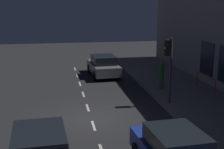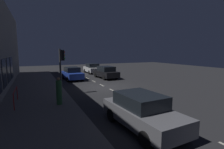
% 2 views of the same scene
% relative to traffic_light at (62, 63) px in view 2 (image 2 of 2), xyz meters
% --- Properties ---
extents(ground_plane, '(60.00, 60.00, 0.00)m').
position_rel_traffic_light_xyz_m(ground_plane, '(-4.33, -1.18, -2.61)').
color(ground_plane, '#28282B').
extents(sidewalk, '(4.50, 32.00, 0.15)m').
position_rel_traffic_light_xyz_m(sidewalk, '(1.92, -1.18, -2.54)').
color(sidewalk, slate).
rests_on(sidewalk, ground).
extents(lane_centre_line, '(0.12, 27.20, 0.01)m').
position_rel_traffic_light_xyz_m(lane_centre_line, '(-4.33, -2.18, -2.61)').
color(lane_centre_line, beige).
rests_on(lane_centre_line, ground).
extents(traffic_light, '(0.49, 0.32, 3.58)m').
position_rel_traffic_light_xyz_m(traffic_light, '(0.00, 0.00, 0.00)').
color(traffic_light, '#424244').
rests_on(traffic_light, sidewalk).
extents(parked_car_0, '(2.08, 4.06, 1.58)m').
position_rel_traffic_light_xyz_m(parked_car_0, '(-2.26, -6.89, -1.82)').
color(parked_car_0, '#1E389E').
rests_on(parked_car_0, ground).
extents(parked_car_1, '(2.16, 4.45, 1.58)m').
position_rel_traffic_light_xyz_m(parked_car_1, '(-2.32, 7.87, -1.82)').
color(parked_car_1, slate).
rests_on(parked_car_1, ground).
extents(parked_car_2, '(1.97, 4.22, 1.58)m').
position_rel_traffic_light_xyz_m(parked_car_2, '(-6.61, -12.19, -1.82)').
color(parked_car_2, silver).
rests_on(parked_car_2, ground).
extents(parked_car_3, '(2.16, 4.49, 1.58)m').
position_rel_traffic_light_xyz_m(parked_car_3, '(-6.54, -6.34, -1.82)').
color(parked_car_3, black).
rests_on(parked_car_3, ground).
extents(pedestrian_0, '(0.49, 0.49, 1.76)m').
position_rel_traffic_light_xyz_m(pedestrian_0, '(0.70, 3.11, -1.65)').
color(pedestrian_0, '#336B38').
rests_on(pedestrian_0, sidewalk).
extents(red_railing, '(0.05, 2.47, 0.97)m').
position_rel_traffic_light_xyz_m(red_railing, '(3.22, 1.98, -1.72)').
color(red_railing, red).
rests_on(red_railing, sidewalk).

